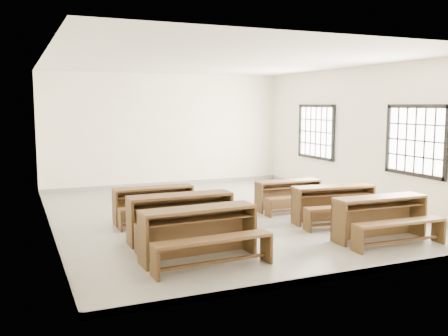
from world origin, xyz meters
name	(u,v)px	position (x,y,z in m)	size (l,w,h in m)	color
room	(228,113)	(0.09, 0.00, 2.14)	(8.50, 8.50, 3.20)	gray
desk_set_0	(200,230)	(-1.56, -2.74, 0.46)	(1.81, 1.00, 0.80)	brown
desk_set_1	(182,214)	(-1.48, -1.63, 0.47)	(1.79, 0.94, 0.81)	brown
desk_set_2	(154,202)	(-1.54, -0.09, 0.41)	(1.57, 0.81, 0.71)	brown
desk_set_3	(382,215)	(1.69, -2.91, 0.44)	(1.71, 0.93, 0.76)	brown
desk_set_4	(335,202)	(1.71, -1.54, 0.43)	(1.73, 1.04, 0.74)	brown
desk_set_5	(289,193)	(1.50, -0.15, 0.39)	(1.49, 0.79, 0.66)	brown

